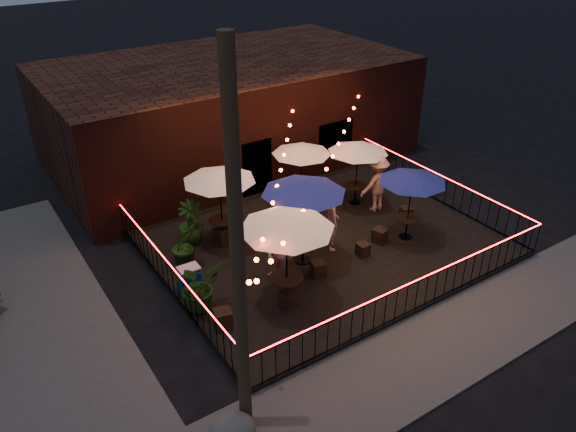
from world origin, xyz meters
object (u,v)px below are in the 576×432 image
cafe_table_4 (413,178)px  cafe_table_0 (287,223)px  cafe_table_3 (302,150)px  cafe_table_1 (219,176)px  cafe_table_2 (304,188)px  cafe_table_5 (358,149)px  cooler (190,279)px  utility_pole (238,267)px

cafe_table_4 → cafe_table_0: bearing=-172.3°
cafe_table_3 → cafe_table_1: bearing=-169.4°
cafe_table_0 → cafe_table_1: cafe_table_0 is taller
cafe_table_2 → cafe_table_5: 4.13m
cafe_table_4 → cooler: 7.20m
cafe_table_0 → cooler: (-1.91, 1.91, -2.07)m
cafe_table_3 → cooler: 6.13m
cafe_table_1 → cafe_table_5: bearing=-4.0°
utility_pole → cafe_table_0: size_ratio=2.47×
cafe_table_0 → cafe_table_4: bearing=7.7°
cafe_table_0 → cafe_table_4: (4.97, 0.68, -0.36)m
cafe_table_0 → cafe_table_1: size_ratio=1.33×
cafe_table_2 → cafe_table_4: bearing=-11.5°
cafe_table_2 → cafe_table_4: cafe_table_2 is taller
utility_pole → cafe_table_1: size_ratio=3.28×
utility_pole → cooler: 5.88m
cafe_table_2 → cooler: (-3.39, 0.53, -2.05)m
cafe_table_1 → cafe_table_3: cafe_table_1 is taller
cafe_table_5 → cooler: 7.34m
cafe_table_0 → cafe_table_2: bearing=43.1°
cooler → cafe_table_1: bearing=44.7°
utility_pole → cooler: utility_pole is taller
cafe_table_2 → cafe_table_3: bearing=56.3°
cafe_table_4 → cooler: bearing=169.8°
cafe_table_1 → utility_pole: bearing=-113.8°
cafe_table_0 → cafe_table_5: bearing=33.5°
cafe_table_5 → cooler: bearing=-168.2°
cafe_table_2 → cafe_table_1: bearing=121.6°
cafe_table_0 → cafe_table_3: 5.58m
cafe_table_3 → cafe_table_5: size_ratio=1.02×
cooler → cafe_table_0: bearing=-43.1°
utility_pole → cafe_table_1: bearing=66.2°
cafe_table_4 → cooler: (-6.88, 1.24, -1.71)m
cafe_table_5 → cafe_table_3: bearing=148.7°
cafe_table_2 → cafe_table_0: bearing=-136.9°
cafe_table_1 → cafe_table_5: 5.06m
utility_pole → cafe_table_4: bearing=23.7°
cafe_table_1 → cafe_table_3: (3.42, 0.64, -0.19)m
cafe_table_2 → cafe_table_4: size_ratio=1.16×
cafe_table_3 → cooler: size_ratio=3.05×
cafe_table_2 → cafe_table_3: size_ratio=1.37×
cafe_table_0 → cooler: size_ratio=4.27×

